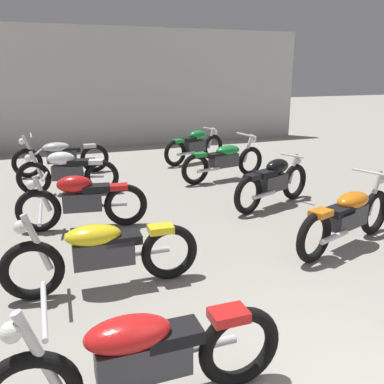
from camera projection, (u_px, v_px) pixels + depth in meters
The scene contains 10 objects.
back_wall at pixel (105, 88), 12.79m from camera, with size 13.28×0.24×3.60m, color #BCBAB7.
motorcycle_left_row_0 at pixel (141, 356), 2.92m from camera, with size 2.17×0.68×0.97m.
motorcycle_left_row_1 at pixel (102, 251), 4.59m from camera, with size 2.17×0.68×0.97m.
motorcycle_left_row_2 at pixel (82, 200), 6.36m from camera, with size 1.96×0.53×0.88m.
motorcycle_left_row_3 at pixel (67, 171), 8.14m from camera, with size 1.93×0.67×0.88m.
motorcycle_left_row_4 at pixel (61, 156), 9.64m from camera, with size 2.17×0.68×0.97m.
motorcycle_right_row_1 at pixel (348, 216), 5.71m from camera, with size 2.09×0.92×0.97m.
motorcycle_right_row_2 at pixel (273, 181), 7.43m from camera, with size 1.89×0.80×0.88m.
motorcycle_right_row_3 at pixel (225, 160), 9.20m from camera, with size 2.15×0.76×0.97m.
motorcycle_right_row_4 at pixel (195, 145), 10.90m from camera, with size 1.90×0.78×0.88m.
Camera 1 is at (-2.22, -1.51, 2.38)m, focal length 39.15 mm.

